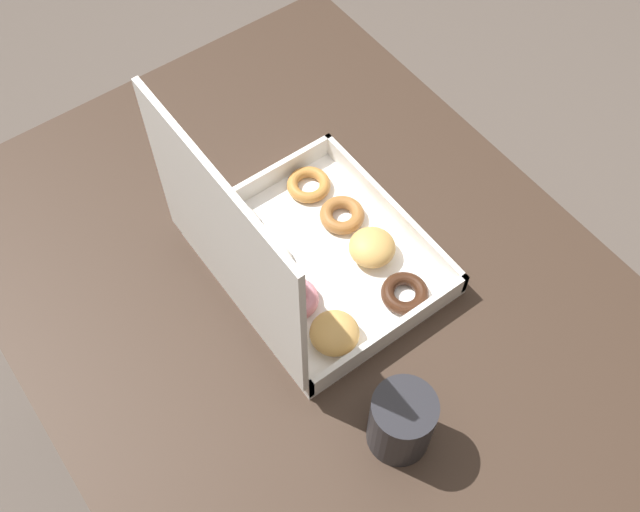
# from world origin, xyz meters

# --- Properties ---
(ground_plane) EXTENTS (8.00, 8.00, 0.00)m
(ground_plane) POSITION_xyz_m (0.00, 0.00, 0.00)
(ground_plane) COLOR #564C44
(dining_table) EXTENTS (0.97, 0.75, 0.70)m
(dining_table) POSITION_xyz_m (0.00, 0.00, 0.59)
(dining_table) COLOR #38281E
(dining_table) RESTS_ON ground_plane
(donut_box) EXTENTS (0.31, 0.27, 0.30)m
(donut_box) POSITION_xyz_m (0.01, 0.00, 0.76)
(donut_box) COLOR white
(donut_box) RESTS_ON dining_table
(coffee_mug) EXTENTS (0.08, 0.08, 0.10)m
(coffee_mug) POSITION_xyz_m (-0.23, 0.03, 0.75)
(coffee_mug) COLOR #232328
(coffee_mug) RESTS_ON dining_table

